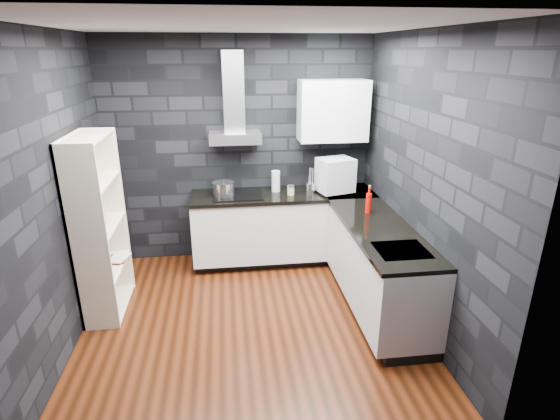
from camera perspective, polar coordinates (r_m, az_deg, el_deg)
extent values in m
plane|color=#451C0B|center=(4.44, -3.86, -14.45)|extent=(3.20, 3.20, 0.00)
plane|color=silver|center=(3.66, -4.93, 22.94)|extent=(3.20, 3.20, 0.00)
cube|color=black|center=(5.41, -5.32, 7.61)|extent=(3.20, 0.05, 2.70)
cube|color=black|center=(2.35, -2.04, -9.78)|extent=(3.20, 0.05, 2.70)
cube|color=black|center=(4.10, -27.66, 1.22)|extent=(0.05, 3.20, 2.70)
cube|color=black|center=(4.24, 18.21, 3.12)|extent=(0.05, 3.20, 2.70)
cube|color=black|center=(5.61, 0.36, -5.93)|extent=(2.18, 0.50, 0.10)
cube|color=black|center=(4.74, 12.78, -11.78)|extent=(0.50, 1.78, 0.10)
cube|color=silver|center=(5.40, 0.43, -2.02)|extent=(2.20, 0.60, 0.76)
cube|color=silver|center=(4.52, 12.72, -7.20)|extent=(0.60, 1.80, 0.76)
cube|color=black|center=(5.25, 0.45, 1.99)|extent=(2.20, 0.62, 0.04)
cube|color=black|center=(4.35, 13.00, -2.52)|extent=(0.62, 1.80, 0.04)
cube|color=black|center=(5.42, 8.86, 2.34)|extent=(0.62, 0.62, 0.04)
cube|color=silver|center=(5.17, -5.87, 9.39)|extent=(0.60, 0.34, 0.12)
cube|color=silver|center=(5.17, -6.10, 15.09)|extent=(0.24, 0.20, 0.90)
cube|color=white|center=(5.28, 6.91, 12.76)|extent=(0.80, 0.35, 0.70)
cube|color=black|center=(5.21, -5.57, 2.04)|extent=(0.58, 0.50, 0.01)
cube|color=silver|center=(3.92, 15.60, -5.10)|extent=(0.44, 0.40, 0.01)
cylinder|color=silver|center=(5.16, -7.38, 2.71)|extent=(0.30, 0.30, 0.14)
cylinder|color=silver|center=(5.29, -0.55, 3.79)|extent=(0.11, 0.11, 0.25)
cylinder|color=tan|center=(5.17, 1.42, 2.52)|extent=(0.10, 0.10, 0.10)
cylinder|color=silver|center=(5.22, 3.99, 2.81)|extent=(0.10, 0.10, 0.13)
cube|color=silver|center=(5.23, 7.23, 4.56)|extent=(0.46, 0.40, 0.40)
cylinder|color=#AB0C04|center=(4.67, 11.49, 0.87)|extent=(0.08, 0.08, 0.21)
cube|color=beige|center=(4.59, -22.51, -2.08)|extent=(0.53, 0.86, 1.80)
imported|color=white|center=(4.53, -22.75, -1.93)|extent=(0.25, 0.25, 0.05)
imported|color=maroon|center=(4.86, -21.75, -5.00)|extent=(0.18, 0.04, 0.24)
imported|color=#B2B2B2|center=(4.86, -21.34, -4.65)|extent=(0.17, 0.06, 0.23)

